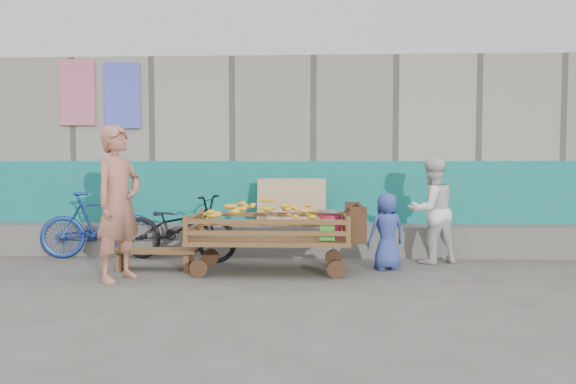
{
  "coord_description": "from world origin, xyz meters",
  "views": [
    {
      "loc": [
        0.56,
        -5.22,
        1.34
      ],
      "look_at": [
        0.29,
        1.2,
        1.0
      ],
      "focal_mm": 32.0,
      "sensor_mm": 36.0,
      "label": 1
    }
  ],
  "objects_px": {
    "woman": "(432,210)",
    "vendor_man": "(118,203)",
    "banana_cart": "(267,222)",
    "bicycle_blue": "(99,225)",
    "bench": "(156,255)",
    "child": "(387,231)",
    "bicycle_dark": "(178,228)"
  },
  "relations": [
    {
      "from": "woman",
      "to": "vendor_man",
      "type": "bearing_deg",
      "value": -3.42
    },
    {
      "from": "banana_cart",
      "to": "bicycle_blue",
      "type": "bearing_deg",
      "value": 160.37
    },
    {
      "from": "bench",
      "to": "child",
      "type": "relative_size",
      "value": 1.09
    },
    {
      "from": "banana_cart",
      "to": "bicycle_dark",
      "type": "height_order",
      "value": "bicycle_dark"
    },
    {
      "from": "bench",
      "to": "vendor_man",
      "type": "distance_m",
      "value": 0.95
    },
    {
      "from": "woman",
      "to": "banana_cart",
      "type": "bearing_deg",
      "value": -4.18
    },
    {
      "from": "bench",
      "to": "child",
      "type": "height_order",
      "value": "child"
    },
    {
      "from": "bicycle_dark",
      "to": "banana_cart",
      "type": "bearing_deg",
      "value": -103.87
    },
    {
      "from": "bench",
      "to": "bicycle_dark",
      "type": "relative_size",
      "value": 0.61
    },
    {
      "from": "bicycle_blue",
      "to": "banana_cart",
      "type": "bearing_deg",
      "value": -124.44
    },
    {
      "from": "bicycle_dark",
      "to": "bicycle_blue",
      "type": "xyz_separation_m",
      "value": [
        -1.22,
        0.2,
        0.01
      ]
    },
    {
      "from": "banana_cart",
      "to": "woman",
      "type": "height_order",
      "value": "woman"
    },
    {
      "from": "banana_cart",
      "to": "woman",
      "type": "xyz_separation_m",
      "value": [
        2.2,
        0.66,
        0.1
      ]
    },
    {
      "from": "woman",
      "to": "bicycle_dark",
      "type": "bearing_deg",
      "value": -21.49
    },
    {
      "from": "bench",
      "to": "bicycle_blue",
      "type": "height_order",
      "value": "bicycle_blue"
    },
    {
      "from": "bench",
      "to": "vendor_man",
      "type": "xyz_separation_m",
      "value": [
        -0.24,
        -0.6,
        0.7
      ]
    },
    {
      "from": "bicycle_blue",
      "to": "bench",
      "type": "bearing_deg",
      "value": -142.91
    },
    {
      "from": "woman",
      "to": "child",
      "type": "xyz_separation_m",
      "value": [
        -0.67,
        -0.46,
        -0.23
      ]
    },
    {
      "from": "bench",
      "to": "bicycle_dark",
      "type": "distance_m",
      "value": 0.72
    },
    {
      "from": "bench",
      "to": "woman",
      "type": "distance_m",
      "value": 3.72
    },
    {
      "from": "child",
      "to": "bicycle_blue",
      "type": "bearing_deg",
      "value": -28.16
    },
    {
      "from": "bicycle_dark",
      "to": "woman",
      "type": "bearing_deg",
      "value": -76.19
    },
    {
      "from": "woman",
      "to": "bicycle_blue",
      "type": "height_order",
      "value": "woman"
    },
    {
      "from": "vendor_man",
      "to": "bicycle_dark",
      "type": "bearing_deg",
      "value": 6.8
    },
    {
      "from": "bench",
      "to": "bicycle_blue",
      "type": "xyz_separation_m",
      "value": [
        -1.09,
        0.86,
        0.28
      ]
    },
    {
      "from": "vendor_man",
      "to": "bicycle_dark",
      "type": "distance_m",
      "value": 1.38
    },
    {
      "from": "banana_cart",
      "to": "bench",
      "type": "distance_m",
      "value": 1.49
    },
    {
      "from": "bicycle_blue",
      "to": "bicycle_dark",
      "type": "bearing_deg",
      "value": -114.11
    },
    {
      "from": "banana_cart",
      "to": "bicycle_dark",
      "type": "distance_m",
      "value": 1.48
    },
    {
      "from": "bicycle_dark",
      "to": "vendor_man",
      "type": "bearing_deg",
      "value": 177.87
    },
    {
      "from": "woman",
      "to": "bicycle_blue",
      "type": "relative_size",
      "value": 0.91
    },
    {
      "from": "vendor_man",
      "to": "bicycle_blue",
      "type": "distance_m",
      "value": 1.74
    }
  ]
}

